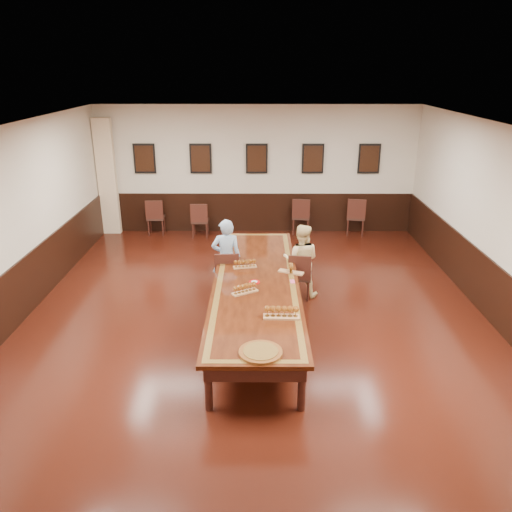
{
  "coord_description": "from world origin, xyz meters",
  "views": [
    {
      "loc": [
        0.03,
        -7.52,
        4.07
      ],
      "look_at": [
        0.0,
        0.5,
        1.0
      ],
      "focal_mm": 35.0,
      "sensor_mm": 36.0,
      "label": 1
    }
  ],
  "objects_px": {
    "spare_chair_b": "(200,220)",
    "conference_table": "(256,289)",
    "spare_chair_d": "(356,216)",
    "spare_chair_a": "(156,216)",
    "spare_chair_c": "(301,216)",
    "person_woman": "(301,260)",
    "chair_woman": "(300,275)",
    "chair_man": "(227,274)",
    "carved_platter": "(261,352)",
    "person_man": "(226,258)"
  },
  "relations": [
    {
      "from": "spare_chair_b",
      "to": "conference_table",
      "type": "xyz_separation_m",
      "value": [
        1.42,
        -4.5,
        0.16
      ]
    },
    {
      "from": "chair_woman",
      "to": "spare_chair_b",
      "type": "xyz_separation_m",
      "value": [
        -2.24,
        3.52,
        0.0
      ]
    },
    {
      "from": "chair_woman",
      "to": "spare_chair_c",
      "type": "xyz_separation_m",
      "value": [
        0.33,
        3.8,
        0.03
      ]
    },
    {
      "from": "chair_man",
      "to": "spare_chair_a",
      "type": "xyz_separation_m",
      "value": [
        -2.04,
        3.76,
        -0.0
      ]
    },
    {
      "from": "spare_chair_b",
      "to": "carved_platter",
      "type": "bearing_deg",
      "value": 101.8
    },
    {
      "from": "spare_chair_c",
      "to": "person_man",
      "type": "height_order",
      "value": "person_man"
    },
    {
      "from": "chair_woman",
      "to": "conference_table",
      "type": "height_order",
      "value": "chair_woman"
    },
    {
      "from": "carved_platter",
      "to": "spare_chair_c",
      "type": "bearing_deg",
      "value": 81.24
    },
    {
      "from": "spare_chair_a",
      "to": "carved_platter",
      "type": "height_order",
      "value": "spare_chair_a"
    },
    {
      "from": "person_man",
      "to": "person_woman",
      "type": "distance_m",
      "value": 1.38
    },
    {
      "from": "spare_chair_c",
      "to": "carved_platter",
      "type": "xyz_separation_m",
      "value": [
        -1.08,
        -6.99,
        0.3
      ]
    },
    {
      "from": "spare_chair_a",
      "to": "spare_chair_d",
      "type": "xyz_separation_m",
      "value": [
        5.11,
        -0.01,
        0.02
      ]
    },
    {
      "from": "chair_man",
      "to": "chair_woman",
      "type": "relative_size",
      "value": 1.05
    },
    {
      "from": "person_woman",
      "to": "carved_platter",
      "type": "xyz_separation_m",
      "value": [
        -0.76,
        -3.29,
        0.08
      ]
    },
    {
      "from": "spare_chair_d",
      "to": "spare_chair_a",
      "type": "bearing_deg",
      "value": 11.1
    },
    {
      "from": "person_woman",
      "to": "conference_table",
      "type": "xyz_separation_m",
      "value": [
        -0.83,
        -1.07,
        -0.08
      ]
    },
    {
      "from": "chair_man",
      "to": "spare_chair_b",
      "type": "xyz_separation_m",
      "value": [
        -0.88,
        3.54,
        -0.02
      ]
    },
    {
      "from": "spare_chair_c",
      "to": "person_man",
      "type": "bearing_deg",
      "value": 74.46
    },
    {
      "from": "spare_chair_a",
      "to": "person_woman",
      "type": "height_order",
      "value": "person_woman"
    },
    {
      "from": "conference_table",
      "to": "carved_platter",
      "type": "distance_m",
      "value": 2.22
    },
    {
      "from": "spare_chair_c",
      "to": "conference_table",
      "type": "bearing_deg",
      "value": 85.51
    },
    {
      "from": "conference_table",
      "to": "carved_platter",
      "type": "bearing_deg",
      "value": -88.25
    },
    {
      "from": "carved_platter",
      "to": "spare_chair_b",
      "type": "bearing_deg",
      "value": 102.51
    },
    {
      "from": "chair_man",
      "to": "conference_table",
      "type": "bearing_deg",
      "value": 114.1
    },
    {
      "from": "spare_chair_a",
      "to": "person_woman",
      "type": "bearing_deg",
      "value": 129.38
    },
    {
      "from": "chair_woman",
      "to": "spare_chair_d",
      "type": "bearing_deg",
      "value": -105.39
    },
    {
      "from": "chair_man",
      "to": "person_man",
      "type": "xyz_separation_m",
      "value": [
        -0.01,
        0.1,
        0.28
      ]
    },
    {
      "from": "spare_chair_c",
      "to": "conference_table",
      "type": "height_order",
      "value": "spare_chair_c"
    },
    {
      "from": "chair_woman",
      "to": "spare_chair_a",
      "type": "relative_size",
      "value": 0.96
    },
    {
      "from": "chair_man",
      "to": "spare_chair_a",
      "type": "distance_m",
      "value": 4.28
    },
    {
      "from": "person_woman",
      "to": "spare_chair_c",
      "type": "bearing_deg",
      "value": -85.52
    },
    {
      "from": "spare_chair_a",
      "to": "chair_woman",
      "type": "bearing_deg",
      "value": 128.53
    },
    {
      "from": "spare_chair_b",
      "to": "spare_chair_c",
      "type": "relative_size",
      "value": 0.94
    },
    {
      "from": "spare_chair_b",
      "to": "conference_table",
      "type": "bearing_deg",
      "value": 106.82
    },
    {
      "from": "chair_man",
      "to": "carved_platter",
      "type": "bearing_deg",
      "value": 95.73
    },
    {
      "from": "conference_table",
      "to": "chair_woman",
      "type": "bearing_deg",
      "value": 50.25
    },
    {
      "from": "chair_man",
      "to": "person_woman",
      "type": "xyz_separation_m",
      "value": [
        1.37,
        0.11,
        0.23
      ]
    },
    {
      "from": "chair_man",
      "to": "chair_woman",
      "type": "xyz_separation_m",
      "value": [
        1.36,
        0.01,
        -0.02
      ]
    },
    {
      "from": "spare_chair_c",
      "to": "spare_chair_d",
      "type": "relative_size",
      "value": 0.98
    },
    {
      "from": "spare_chair_c",
      "to": "person_woman",
      "type": "height_order",
      "value": "person_woman"
    },
    {
      "from": "chair_woman",
      "to": "spare_chair_b",
      "type": "height_order",
      "value": "spare_chair_b"
    },
    {
      "from": "spare_chair_b",
      "to": "conference_table",
      "type": "relative_size",
      "value": 0.18
    },
    {
      "from": "spare_chair_b",
      "to": "spare_chair_c",
      "type": "distance_m",
      "value": 2.58
    },
    {
      "from": "person_man",
      "to": "carved_platter",
      "type": "relative_size",
      "value": 2.14
    },
    {
      "from": "chair_woman",
      "to": "spare_chair_a",
      "type": "xyz_separation_m",
      "value": [
        -3.4,
        3.75,
        0.02
      ]
    },
    {
      "from": "spare_chair_a",
      "to": "spare_chair_c",
      "type": "distance_m",
      "value": 3.72
    },
    {
      "from": "spare_chair_d",
      "to": "person_man",
      "type": "distance_m",
      "value": 4.78
    },
    {
      "from": "spare_chair_a",
      "to": "conference_table",
      "type": "bearing_deg",
      "value": 114.96
    },
    {
      "from": "spare_chair_c",
      "to": "spare_chair_d",
      "type": "height_order",
      "value": "spare_chair_d"
    },
    {
      "from": "chair_man",
      "to": "person_man",
      "type": "bearing_deg",
      "value": -90.0
    }
  ]
}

